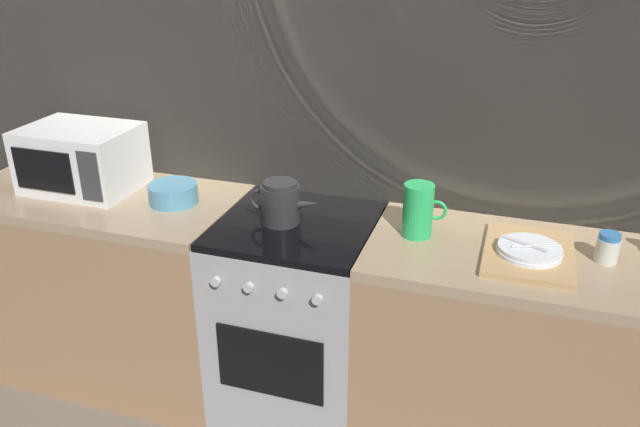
{
  "coord_description": "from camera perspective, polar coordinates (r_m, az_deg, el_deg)",
  "views": [
    {
      "loc": [
        0.77,
        -2.06,
        1.95
      ],
      "look_at": [
        0.1,
        0.0,
        0.95
      ],
      "focal_mm": 35.62,
      "sensor_mm": 36.0,
      "label": 1
    }
  ],
  "objects": [
    {
      "name": "ground_plane",
      "position": [
        2.94,
        -1.88,
        -16.82
      ],
      "size": [
        8.0,
        8.0,
        0.0
      ],
      "primitive_type": "plane",
      "color": "#6B6054"
    },
    {
      "name": "back_wall",
      "position": [
        2.62,
        0.17,
        8.08
      ],
      "size": [
        3.6,
        0.05,
        2.4
      ],
      "color": "#A39989",
      "rests_on": "ground_plane"
    },
    {
      "name": "counter_left",
      "position": [
        3.05,
        -18.23,
        -6.13
      ],
      "size": [
        1.2,
        0.6,
        0.9
      ],
      "color": "#997251",
      "rests_on": "ground_plane"
    },
    {
      "name": "stove_unit",
      "position": [
        2.66,
        -2.02,
        -9.57
      ],
      "size": [
        0.6,
        0.63,
        0.9
      ],
      "color": "#9E9EA3",
      "rests_on": "ground_plane"
    },
    {
      "name": "counter_right",
      "position": [
        2.55,
        17.85,
        -12.63
      ],
      "size": [
        1.2,
        0.6,
        0.9
      ],
      "color": "#997251",
      "rests_on": "ground_plane"
    },
    {
      "name": "microwave",
      "position": [
        2.89,
        -20.64,
        4.67
      ],
      "size": [
        0.46,
        0.35,
        0.27
      ],
      "color": "white",
      "rests_on": "counter_left"
    },
    {
      "name": "kettle",
      "position": [
        2.41,
        -3.56,
        0.99
      ],
      "size": [
        0.28,
        0.15,
        0.17
      ],
      "color": "#262628",
      "rests_on": "stove_unit"
    },
    {
      "name": "mixing_bowl",
      "position": [
        2.66,
        -13.04,
        1.78
      ],
      "size": [
        0.2,
        0.2,
        0.08
      ],
      "primitive_type": "cylinder",
      "color": "teal",
      "rests_on": "counter_left"
    },
    {
      "name": "pitcher",
      "position": [
        2.32,
        8.83,
        0.3
      ],
      "size": [
        0.16,
        0.11,
        0.2
      ],
      "color": "green",
      "rests_on": "counter_right"
    },
    {
      "name": "dish_pile",
      "position": [
        2.29,
        18.26,
        -3.32
      ],
      "size": [
        0.3,
        0.4,
        0.06
      ],
      "color": "tan",
      "rests_on": "counter_right"
    },
    {
      "name": "spice_jar",
      "position": [
        2.35,
        24.42,
        -2.83
      ],
      "size": [
        0.08,
        0.08,
        0.1
      ],
      "color": "silver",
      "rests_on": "counter_right"
    }
  ]
}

